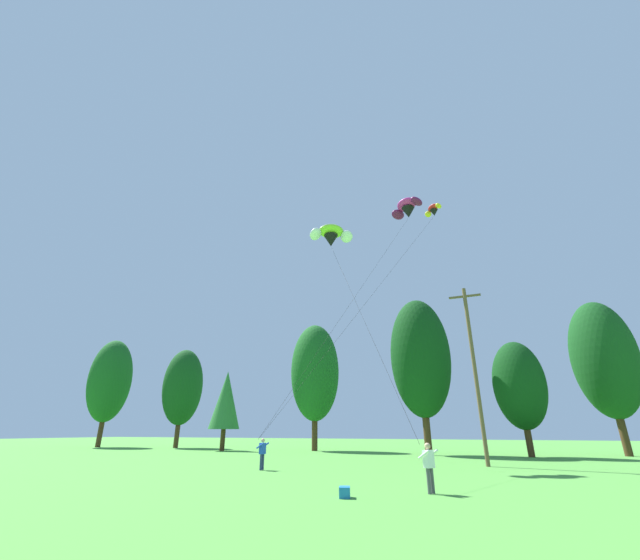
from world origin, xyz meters
name	(u,v)px	position (x,y,z in m)	size (l,w,h in m)	color
treeline_tree_a	(110,380)	(-42.90, 48.39, 8.91)	(5.77, 5.77, 14.71)	#472D19
treeline_tree_b	(183,387)	(-31.40, 50.57, 7.78)	(5.27, 5.27, 12.84)	#472D19
treeline_tree_c	(226,400)	(-21.09, 46.38, 5.48)	(3.53, 3.53, 8.76)	#472D19
treeline_tree_d	(315,372)	(-11.42, 50.27, 8.70)	(5.68, 5.68, 14.37)	#472D19
treeline_tree_e	(420,357)	(1.61, 46.71, 9.03)	(5.82, 5.82, 14.90)	#472D19
treeline_tree_f	(519,385)	(10.12, 47.23, 6.00)	(4.48, 4.48, 9.92)	#472D19
treeline_tree_g	(604,358)	(18.11, 51.67, 8.57)	(5.62, 5.62, 14.15)	#472D19
utility_pole	(474,367)	(6.82, 35.61, 6.22)	(2.20, 0.26, 11.89)	brown
kite_flyer_near	(262,451)	(-5.13, 28.06, 1.00)	(0.58, 0.61, 1.69)	navy
kite_flyer_mid	(429,463)	(5.11, 22.56, 1.00)	(0.74, 0.75, 1.69)	#4C4C51
parafoil_kite_high_red_yellow	(433,210)	(4.67, 44.71, 24.08)	(11.28, 17.80, 23.18)	red
parafoil_kite_mid_lime_white	(331,235)	(-2.95, 33.94, 17.43)	(9.63, 12.72, 16.76)	#93D633
parafoil_kite_far_magenta	(407,208)	(2.59, 40.37, 22.40)	(9.97, 14.00, 21.74)	#D12893
picnic_cooler	(345,492)	(2.54, 20.52, 0.17)	(0.52, 0.36, 0.34)	#1E70B7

